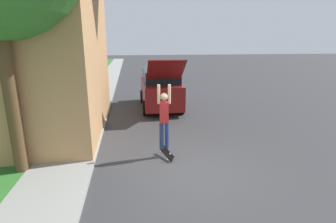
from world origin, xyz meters
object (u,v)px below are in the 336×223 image
at_px(car_down_street, 165,70).
at_px(skateboard, 167,153).
at_px(skateboarder, 164,116).
at_px(suv_parked, 160,88).

relative_size(car_down_street, skateboard, 5.42).
xyz_separation_m(car_down_street, skateboarder, (-2.51, -18.53, 0.69)).
height_order(skateboarder, skateboard, skateboarder).
bearing_deg(skateboarder, car_down_street, 82.29).
bearing_deg(suv_parked, skateboard, -94.78).
relative_size(suv_parked, car_down_street, 1.27).
distance_m(suv_parked, skateboard, 6.43).
bearing_deg(car_down_street, suv_parked, -98.87).
bearing_deg(skateboard, car_down_street, 82.51).
bearing_deg(car_down_street, skateboarder, -97.71).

